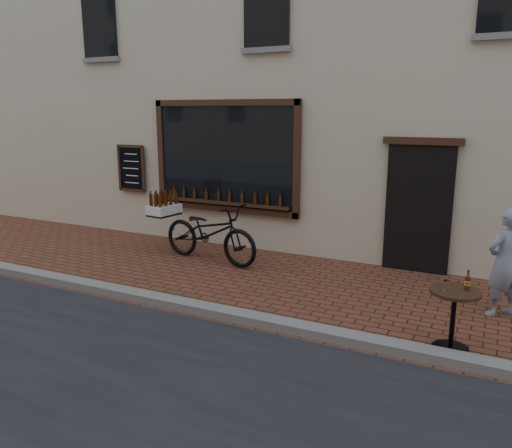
% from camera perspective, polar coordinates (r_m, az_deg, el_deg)
% --- Properties ---
extents(ground, '(90.00, 90.00, 0.00)m').
position_cam_1_polar(ground, '(6.74, -3.92, -11.29)').
color(ground, '#57311C').
rests_on(ground, ground).
extents(kerb, '(90.00, 0.25, 0.12)m').
position_cam_1_polar(kerb, '(6.87, -3.07, -10.23)').
color(kerb, slate).
rests_on(kerb, ground).
extents(shop_building, '(28.00, 6.20, 10.00)m').
position_cam_1_polar(shop_building, '(12.41, 12.29, 22.95)').
color(shop_building, '#BFB497').
rests_on(shop_building, ground).
extents(cargo_bicycle, '(2.49, 1.02, 1.18)m').
position_cam_1_polar(cargo_bicycle, '(9.30, -5.48, -0.86)').
color(cargo_bicycle, black).
rests_on(cargo_bicycle, ground).
extents(bistro_table, '(0.57, 0.57, 0.99)m').
position_cam_1_polar(bistro_table, '(6.28, 21.70, -8.87)').
color(bistro_table, black).
rests_on(bistro_table, ground).
extents(pedestrian, '(0.64, 0.64, 1.51)m').
position_cam_1_polar(pedestrian, '(7.52, 26.55, -3.96)').
color(pedestrian, gray).
rests_on(pedestrian, ground).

